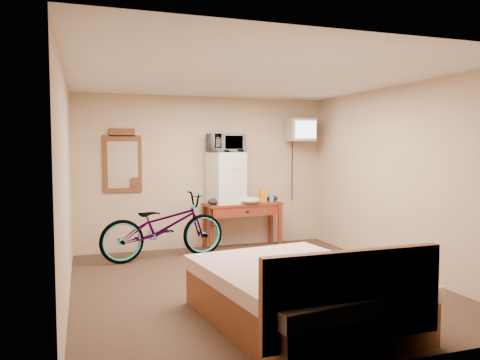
{
  "coord_description": "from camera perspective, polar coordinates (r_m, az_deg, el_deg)",
  "views": [
    {
      "loc": [
        -1.94,
        -5.25,
        1.67
      ],
      "look_at": [
        0.06,
        0.65,
        1.23
      ],
      "focal_mm": 35.0,
      "sensor_mm": 36.0,
      "label": 1
    }
  ],
  "objects": [
    {
      "name": "snack_bag",
      "position": [
        7.83,
        2.78,
        -1.9
      ],
      "size": [
        0.12,
        0.09,
        0.23
      ],
      "primitive_type": "cube",
      "rotation": [
        0.0,
        0.0,
        0.22
      ],
      "color": "orange",
      "rests_on": "desk"
    },
    {
      "name": "blue_cup",
      "position": [
        7.89,
        3.88,
        -2.18
      ],
      "size": [
        0.08,
        0.08,
        0.14
      ],
      "primitive_type": "cylinder",
      "color": "#3A9DC8",
      "rests_on": "desk"
    },
    {
      "name": "cloth_dark_a",
      "position": [
        7.49,
        -2.98,
        -2.64
      ],
      "size": [
        0.28,
        0.21,
        0.1
      ],
      "primitive_type": "ellipsoid",
      "color": "black",
      "rests_on": "desk"
    },
    {
      "name": "cloth_cream",
      "position": [
        7.62,
        1.19,
        -2.49
      ],
      "size": [
        0.37,
        0.28,
        0.11
      ],
      "primitive_type": "ellipsoid",
      "color": "beige",
      "rests_on": "desk"
    },
    {
      "name": "microwave",
      "position": [
        7.63,
        -1.73,
        4.55
      ],
      "size": [
        0.6,
        0.46,
        0.31
      ],
      "primitive_type": "imported",
      "rotation": [
        0.0,
        0.0,
        0.15
      ],
      "color": "white",
      "rests_on": "mini_fridge"
    },
    {
      "name": "crt_television",
      "position": [
        8.1,
        7.41,
        6.07
      ],
      "size": [
        0.47,
        0.58,
        0.38
      ],
      "color": "black",
      "rests_on": "room"
    },
    {
      "name": "wall_mirror",
      "position": [
        7.55,
        -14.12,
        2.22
      ],
      "size": [
        0.59,
        0.04,
        1.0
      ],
      "color": "brown",
      "rests_on": "room"
    },
    {
      "name": "cloth_dark_b",
      "position": [
        8.04,
        3.96,
        -2.23
      ],
      "size": [
        0.2,
        0.17,
        0.09
      ],
      "primitive_type": "ellipsoid",
      "color": "black",
      "rests_on": "desk"
    },
    {
      "name": "mini_fridge",
      "position": [
        7.64,
        -1.72,
        0.26
      ],
      "size": [
        0.59,
        0.58,
        0.84
      ],
      "color": "white",
      "rests_on": "desk"
    },
    {
      "name": "bicycle",
      "position": [
        7.08,
        -9.32,
        -5.59
      ],
      "size": [
        1.95,
        0.91,
        0.99
      ],
      "primitive_type": "imported",
      "rotation": [
        0.0,
        0.0,
        1.71
      ],
      "color": "black",
      "rests_on": "floor"
    },
    {
      "name": "desk",
      "position": [
        7.74,
        0.38,
        -3.74
      ],
      "size": [
        1.32,
        0.6,
        0.75
      ],
      "color": "maroon",
      "rests_on": "floor"
    },
    {
      "name": "room",
      "position": [
        5.61,
        1.52,
        -0.27
      ],
      "size": [
        4.6,
        4.64,
        2.5
      ],
      "color": "#3E2D1F",
      "rests_on": "ground"
    },
    {
      "name": "bed",
      "position": [
        4.53,
        7.45,
        -13.66
      ],
      "size": [
        1.82,
        2.24,
        0.9
      ],
      "color": "brown",
      "rests_on": "floor"
    }
  ]
}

